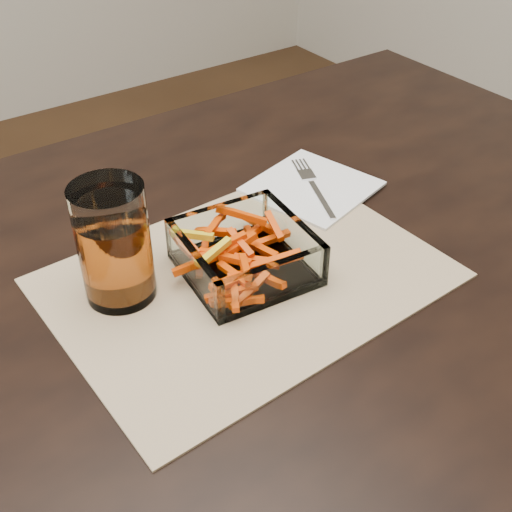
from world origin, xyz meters
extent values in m
cube|color=black|center=(0.00, 0.00, 0.73)|extent=(1.60, 0.90, 0.03)
cylinder|color=black|center=(0.72, 0.37, 0.36)|extent=(0.06, 0.06, 0.72)
cube|color=tan|center=(0.11, -0.02, 0.75)|extent=(0.46, 0.35, 0.00)
cube|color=white|center=(0.11, -0.01, 0.76)|extent=(0.16, 0.16, 0.01)
cube|color=white|center=(0.12, 0.06, 0.78)|extent=(0.14, 0.02, 0.06)
cube|color=white|center=(0.10, -0.07, 0.78)|extent=(0.14, 0.02, 0.06)
cube|color=white|center=(0.04, 0.00, 0.78)|extent=(0.02, 0.14, 0.06)
cube|color=white|center=(0.18, -0.01, 0.78)|extent=(0.02, 0.14, 0.06)
cylinder|color=white|center=(-0.03, 0.04, 0.82)|extent=(0.08, 0.08, 0.14)
cylinder|color=#BE581B|center=(-0.03, 0.04, 0.81)|extent=(0.07, 0.07, 0.09)
cube|color=white|center=(0.30, 0.10, 0.76)|extent=(0.19, 0.19, 0.00)
cube|color=silver|center=(0.28, 0.06, 0.76)|extent=(0.04, 0.10, 0.00)
cube|color=silver|center=(0.31, 0.12, 0.76)|extent=(0.03, 0.03, 0.00)
cube|color=silver|center=(0.31, 0.15, 0.76)|extent=(0.01, 0.03, 0.00)
cube|color=silver|center=(0.32, 0.15, 0.76)|extent=(0.01, 0.03, 0.00)
cube|color=silver|center=(0.32, 0.15, 0.76)|extent=(0.01, 0.03, 0.00)
cube|color=silver|center=(0.33, 0.15, 0.76)|extent=(0.01, 0.03, 0.00)
camera|label=1|loc=(-0.23, -0.51, 1.24)|focal=45.00mm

